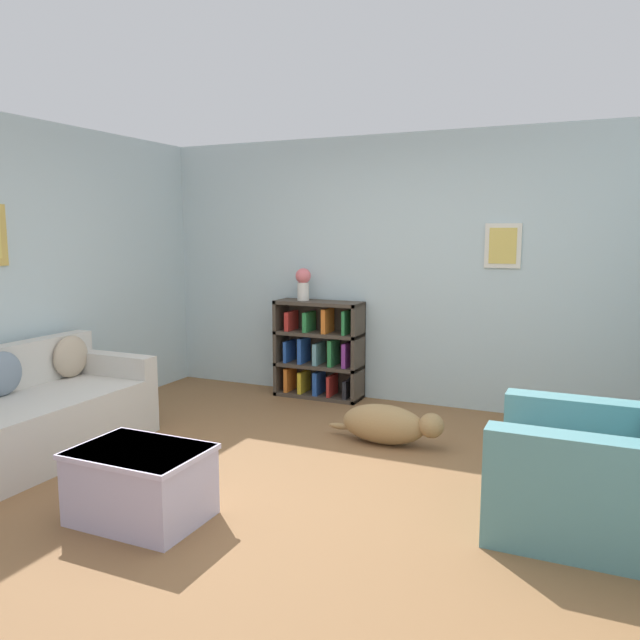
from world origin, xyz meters
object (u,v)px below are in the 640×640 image
(recliner_chair, at_px, (597,468))
(vase, at_px, (303,282))
(coffee_table, at_px, (141,482))
(dog, at_px, (388,424))
(couch, at_px, (22,418))
(bookshelf, at_px, (319,351))

(recliner_chair, bearing_deg, vase, 144.74)
(recliner_chair, xyz_separation_m, vase, (-2.78, 1.96, 0.81))
(coffee_table, distance_m, dog, 2.06)
(couch, xyz_separation_m, dog, (2.37, 1.42, -0.15))
(coffee_table, height_order, vase, vase)
(recliner_chair, height_order, vase, vase)
(dog, bearing_deg, recliner_chair, -30.36)
(couch, bearing_deg, recliner_chair, 7.77)
(recliner_chair, xyz_separation_m, dog, (-1.51, 0.89, -0.20))
(coffee_table, xyz_separation_m, vase, (-0.35, 2.92, 0.94))
(bookshelf, xyz_separation_m, dog, (1.09, -1.10, -0.32))
(coffee_table, xyz_separation_m, dog, (0.91, 1.84, -0.07))
(couch, distance_m, bookshelf, 2.82)
(dog, bearing_deg, couch, -149.12)
(couch, bearing_deg, coffee_table, -16.32)
(recliner_chair, height_order, coffee_table, recliner_chair)
(vase, bearing_deg, recliner_chair, -35.26)
(bookshelf, distance_m, dog, 1.58)
(bookshelf, height_order, recliner_chair, recliner_chair)
(coffee_table, relative_size, vase, 2.33)
(vase, bearing_deg, couch, -113.94)
(couch, height_order, bookshelf, bookshelf)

